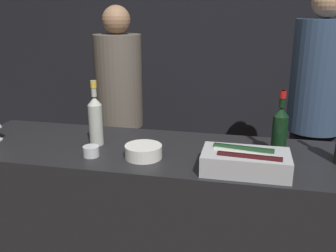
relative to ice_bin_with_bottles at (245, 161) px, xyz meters
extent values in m
cube|color=black|center=(-0.40, 2.18, 0.38)|extent=(6.40, 0.06, 2.80)
cube|color=black|center=(-0.40, 0.18, -0.54)|extent=(2.21, 0.63, 0.97)
cube|color=#B7BABF|center=(0.00, 0.00, -0.01)|extent=(0.38, 0.21, 0.09)
cylinder|color=black|center=(0.02, -0.05, 0.02)|extent=(0.28, 0.09, 0.07)
cylinder|color=#B2B7AD|center=(-0.02, 0.00, 0.02)|extent=(0.26, 0.11, 0.06)
cylinder|color=#143319|center=(-0.01, 0.05, 0.02)|extent=(0.28, 0.10, 0.07)
cylinder|color=silver|center=(-0.48, 0.06, -0.02)|extent=(0.18, 0.18, 0.06)
cylinder|color=gray|center=(-0.48, 0.06, 0.00)|extent=(0.15, 0.15, 0.01)
cylinder|color=silver|center=(-0.74, 0.03, -0.03)|extent=(0.08, 0.08, 0.05)
sphere|color=#F9D67F|center=(-0.74, 0.03, -0.02)|extent=(0.04, 0.04, 0.04)
cylinder|color=black|center=(0.15, 0.24, 0.05)|extent=(0.07, 0.07, 0.20)
cone|color=black|center=(0.15, 0.24, 0.17)|extent=(0.07, 0.07, 0.04)
cylinder|color=black|center=(0.15, 0.24, 0.23)|extent=(0.03, 0.03, 0.08)
cylinder|color=red|center=(0.15, 0.24, 0.25)|extent=(0.03, 0.03, 0.04)
cylinder|color=#B2B7AD|center=(-0.78, 0.19, 0.06)|extent=(0.07, 0.07, 0.22)
cone|color=#B2B7AD|center=(-0.78, 0.19, 0.19)|extent=(0.07, 0.07, 0.04)
cylinder|color=#B2B7AD|center=(-0.78, 0.19, 0.25)|extent=(0.03, 0.03, 0.08)
cylinder|color=gold|center=(-0.78, 0.19, 0.27)|extent=(0.03, 0.03, 0.04)
cube|color=black|center=(-0.99, 1.15, -0.64)|extent=(0.27, 0.20, 0.77)
cylinder|color=#60564C|center=(-0.99, 1.15, 0.10)|extent=(0.36, 0.36, 0.71)
sphere|color=#997051|center=(-0.99, 1.15, 0.56)|extent=(0.21, 0.21, 0.21)
cube|color=black|center=(0.46, 1.13, -0.60)|extent=(0.28, 0.21, 0.84)
cylinder|color=#334766|center=(0.46, 1.13, 0.20)|extent=(0.38, 0.38, 0.76)
sphere|color=tan|center=(0.46, 1.13, 0.68)|extent=(0.21, 0.21, 0.21)
camera|label=1|loc=(-0.01, -1.56, 0.64)|focal=40.00mm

